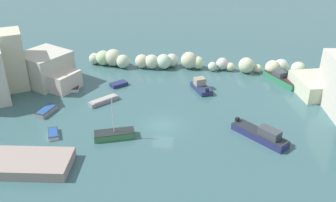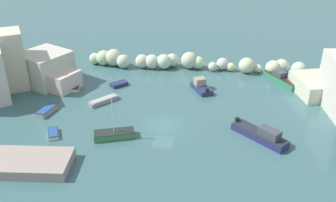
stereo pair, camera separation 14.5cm
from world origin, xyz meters
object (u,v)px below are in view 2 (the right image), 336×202
(stone_dock, at_px, (27,163))
(moored_boat_1, at_px, (201,86))
(moored_boat_0, at_px, (119,84))
(moored_boat_5, at_px, (46,111))
(moored_boat_2, at_px, (261,135))
(moored_boat_4, at_px, (281,79))
(moored_boat_7, at_px, (75,87))
(moored_boat_8, at_px, (104,100))
(moored_boat_3, at_px, (114,134))
(moored_boat_6, at_px, (53,133))

(stone_dock, xyz_separation_m, moored_boat_1, (16.44, 20.53, 0.04))
(moored_boat_0, distance_m, moored_boat_5, 11.76)
(stone_dock, bearing_deg, moored_boat_2, 19.58)
(moored_boat_4, xyz_separation_m, moored_boat_7, (-29.96, -6.35, -0.36))
(moored_boat_5, relative_size, moored_boat_7, 1.19)
(moored_boat_2, distance_m, moored_boat_8, 21.36)
(moored_boat_1, xyz_separation_m, moored_boat_8, (-12.83, -5.68, -0.28))
(moored_boat_8, bearing_deg, moored_boat_0, 34.09)
(moored_boat_0, xyz_separation_m, moored_boat_1, (12.13, 0.20, 0.31))
(moored_boat_1, height_order, moored_boat_7, moored_boat_1)
(moored_boat_3, bearing_deg, moored_boat_5, -42.75)
(moored_boat_1, bearing_deg, moored_boat_3, 118.55)
(moored_boat_0, height_order, moored_boat_7, moored_boat_0)
(moored_boat_6, bearing_deg, moored_boat_3, -111.77)
(moored_boat_6, bearing_deg, moored_boat_7, -17.04)
(moored_boat_0, height_order, moored_boat_2, moored_boat_2)
(moored_boat_0, relative_size, moored_boat_4, 0.43)
(moored_boat_4, bearing_deg, moored_boat_2, 131.54)
(moored_boat_7, bearing_deg, moored_boat_3, 25.10)
(moored_boat_4, bearing_deg, moored_boat_1, 76.15)
(moored_boat_0, bearing_deg, moored_boat_1, -42.82)
(moored_boat_0, distance_m, moored_boat_4, 24.33)
(moored_boat_0, bearing_deg, moored_boat_8, -140.99)
(moored_boat_5, bearing_deg, moored_boat_6, -136.67)
(moored_boat_0, height_order, moored_boat_3, moored_boat_3)
(moored_boat_1, height_order, moored_boat_6, moored_boat_1)
(moored_boat_3, xyz_separation_m, moored_boat_7, (-9.09, 11.93, -0.18))
(moored_boat_4, bearing_deg, moored_boat_5, 80.02)
(stone_dock, xyz_separation_m, moored_boat_8, (3.61, 14.86, -0.24))
(stone_dock, bearing_deg, moored_boat_5, 104.42)
(moored_boat_2, height_order, moored_boat_7, moored_boat_2)
(stone_dock, bearing_deg, moored_boat_8, 76.33)
(moored_boat_1, distance_m, moored_boat_3, 16.65)
(moored_boat_2, xyz_separation_m, moored_boat_6, (-23.85, -2.46, -0.37))
(moored_boat_1, bearing_deg, moored_boat_6, 103.29)
(moored_boat_5, bearing_deg, moored_boat_0, -25.49)
(moored_boat_3, height_order, moored_boat_6, moored_boat_3)
(moored_boat_0, xyz_separation_m, moored_boat_5, (-7.14, -9.34, 0.06))
(stone_dock, height_order, moored_boat_2, moored_boat_2)
(moored_boat_5, relative_size, moored_boat_6, 1.23)
(moored_boat_0, bearing_deg, moored_boat_2, -74.64)
(moored_boat_3, bearing_deg, moored_boat_2, 167.39)
(moored_boat_5, distance_m, moored_boat_8, 7.51)
(stone_dock, relative_size, moored_boat_0, 3.30)
(moored_boat_2, bearing_deg, stone_dock, -119.74)
(moored_boat_0, height_order, moored_boat_8, moored_boat_8)
(moored_boat_4, distance_m, moored_boat_5, 34.00)
(moored_boat_0, relative_size, moored_boat_2, 0.42)
(moored_boat_2, relative_size, moored_boat_6, 2.35)
(moored_boat_5, xyz_separation_m, moored_boat_8, (6.44, 3.86, -0.03))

